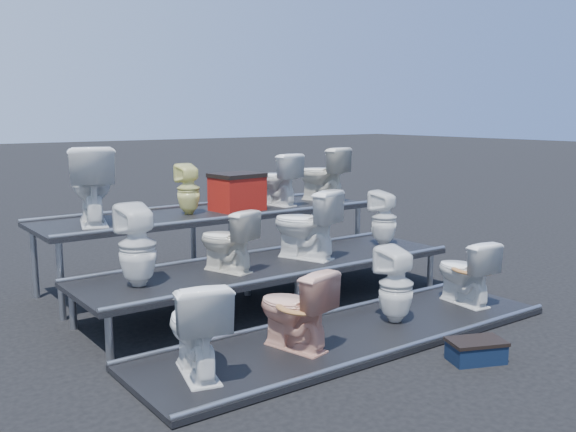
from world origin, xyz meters
TOP-DOWN VIEW (x-y plane):
  - ground at (0.00, 0.00)m, footprint 80.00×80.00m
  - tier_front at (0.00, -1.30)m, footprint 4.20×1.20m
  - tier_mid at (0.00, 0.00)m, footprint 4.20×1.20m
  - tier_back at (0.00, 1.30)m, footprint 4.20×1.20m
  - toilet_0 at (-1.59, -1.30)m, footprint 0.60×0.83m
  - toilet_1 at (-0.65, -1.30)m, footprint 0.55×0.77m
  - toilet_2 at (0.56, -1.30)m, footprint 0.34×0.35m
  - toilet_3 at (1.58, -1.30)m, footprint 0.45×0.71m
  - toilet_4 at (-1.50, 0.00)m, footprint 0.35×0.36m
  - toilet_5 at (-0.55, 0.00)m, footprint 0.54×0.71m
  - toilet_6 at (0.45, 0.00)m, footprint 0.67×0.86m
  - toilet_7 at (1.66, 0.00)m, footprint 0.35×0.36m
  - toilet_8 at (-1.46, 1.30)m, footprint 0.69×0.93m
  - toilet_9 at (-0.30, 1.30)m, footprint 0.28×0.29m
  - toilet_10 at (0.98, 1.30)m, footprint 0.46×0.71m
  - toilet_11 at (1.74, 1.30)m, footprint 0.57×0.80m
  - red_crate at (0.32, 1.21)m, footprint 0.62×0.52m
  - step_stool at (0.49, -2.31)m, footprint 0.51×0.41m

SIDE VIEW (x-z plane):
  - ground at x=0.00m, z-range 0.00..0.00m
  - tier_front at x=0.00m, z-range 0.00..0.06m
  - step_stool at x=0.49m, z-range 0.00..0.16m
  - tier_mid at x=0.00m, z-range 0.00..0.46m
  - toilet_3 at x=1.58m, z-range 0.06..0.75m
  - toilet_1 at x=-0.65m, z-range 0.06..0.77m
  - toilet_2 at x=0.56m, z-range 0.06..0.80m
  - tier_back at x=0.00m, z-range 0.00..0.86m
  - toilet_0 at x=-1.59m, z-range 0.06..0.82m
  - toilet_5 at x=-0.55m, z-range 0.46..1.10m
  - toilet_7 at x=1.66m, z-range 0.46..1.13m
  - toilet_4 at x=-1.50m, z-range 0.46..1.23m
  - toilet_6 at x=0.45m, z-range 0.46..1.23m
  - red_crate at x=0.32m, z-range 0.86..1.27m
  - toilet_9 at x=-0.30m, z-range 0.86..1.46m
  - toilet_10 at x=0.98m, z-range 0.86..1.54m
  - toilet_11 at x=1.74m, z-range 0.86..1.59m
  - toilet_8 at x=-1.46m, z-range 0.86..1.71m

